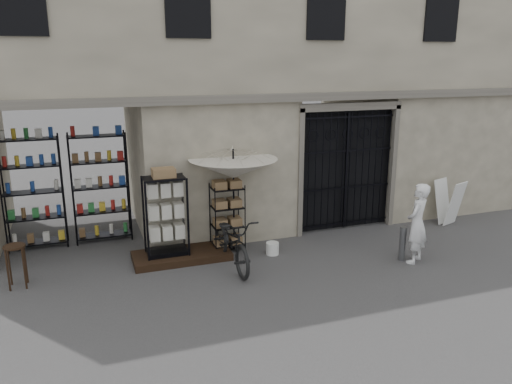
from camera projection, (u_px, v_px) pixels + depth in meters
name	position (u px, v px, depth m)	size (l,w,h in m)	color
ground	(318.00, 272.00, 9.82)	(80.00, 80.00, 0.00)	black
main_building	(251.00, 40.00, 12.29)	(14.00, 4.00, 9.00)	#ABA088
shop_recess	(69.00, 184.00, 10.52)	(3.00, 1.70, 3.00)	black
shop_shelving	(68.00, 190.00, 11.02)	(2.70, 0.50, 2.50)	black
iron_gate	(343.00, 168.00, 12.07)	(2.50, 0.21, 3.00)	black
step_platform	(182.00, 256.00, 10.43)	(2.00, 0.90, 0.15)	black
display_cabinet	(166.00, 220.00, 10.16)	(0.94, 0.76, 1.77)	black
wire_rack	(227.00, 218.00, 10.76)	(0.73, 0.59, 1.49)	black
market_umbrella	(233.00, 163.00, 10.50)	(1.69, 1.73, 2.68)	black
white_bucket	(272.00, 248.00, 10.67)	(0.27, 0.27, 0.26)	silver
bicycle	(232.00, 266.00, 10.11)	(0.72, 1.08, 2.06)	black
wooden_stool	(17.00, 265.00, 9.07)	(0.50, 0.50, 0.81)	black
steel_bollard	(402.00, 244.00, 10.31)	(0.13, 0.13, 0.72)	slate
shopkeeper	(414.00, 261.00, 10.32)	(0.61, 1.67, 0.40)	silver
easel_sign	(449.00, 202.00, 12.51)	(0.70, 0.75, 1.12)	silver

